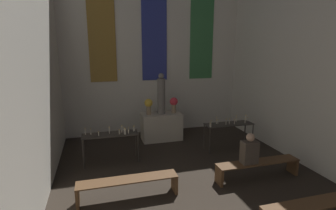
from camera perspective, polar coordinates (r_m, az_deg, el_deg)
The scene contains 11 objects.
wall_back at distance 9.21m, azimuth -3.08°, elevation 12.26°, with size 6.39×0.16×5.86m.
altar at distance 8.65m, azimuth -1.44°, elevation -4.72°, with size 1.29×0.66×0.88m.
statue at distance 8.39m, azimuth -1.48°, elevation 2.19°, with size 0.25×0.25×1.32m.
flower_vase_left at distance 8.36m, azimuth -4.25°, elevation 0.05°, with size 0.26×0.26×0.52m.
flower_vase_right at distance 8.56m, azimuth 1.26°, elevation 0.39°, with size 0.26×0.26×0.52m.
candle_rack_left at distance 7.06m, azimuth -12.34°, elevation -6.85°, with size 1.44×0.48×0.98m.
candle_rack_right at distance 7.99m, azimuth 13.09°, elevation -4.59°, with size 1.44×0.48×0.99m.
pew_third_right at distance 5.45m, azimuth 29.52°, elevation -18.96°, with size 2.02×0.36×0.42m.
pew_back_left at distance 5.57m, azimuth -8.68°, elevation -16.61°, with size 2.02×0.36×0.42m.
pew_back_right at distance 6.57m, azimuth 18.96°, elevation -12.44°, with size 2.02×0.36×0.42m.
person_seated at distance 6.27m, azimuth 17.31°, elevation -9.39°, with size 0.36×0.24×0.71m.
Camera 1 is at (-2.02, 2.14, 3.02)m, focal length 28.00 mm.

